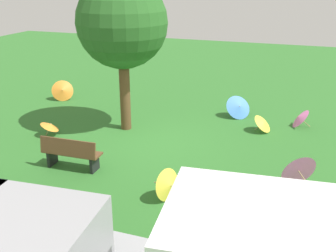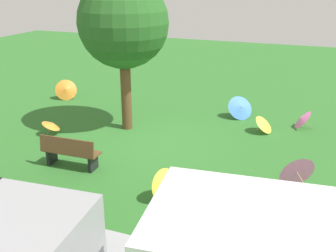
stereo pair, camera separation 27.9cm
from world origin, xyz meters
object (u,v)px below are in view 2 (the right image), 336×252
parasol_blue_0 (287,197)px  shade_tree (123,23)px  parasol_pink_1 (301,119)px  parasol_orange_0 (66,90)px  park_bench (70,152)px  parasol_pink_0 (296,171)px  parasol_yellow_0 (265,124)px  parasol_orange_1 (52,124)px  parasol_yellow_1 (166,185)px  parasol_blue_1 (241,107)px

parasol_blue_0 → shade_tree: bearing=-31.2°
parasol_pink_1 → parasol_orange_0: (9.30, 0.05, 0.09)m
park_bench → parasol_pink_0: (-5.69, -1.05, -0.02)m
parasol_orange_0 → parasol_yellow_0: bearing=174.4°
parasol_orange_0 → parasol_orange_1: 3.87m
parasol_pink_1 → parasol_orange_0: size_ratio=0.81×
shade_tree → parasol_yellow_1: 5.65m
parasol_pink_0 → parasol_orange_0: 10.26m
shade_tree → parasol_blue_1: (-3.39, -2.34, -3.05)m
parasol_pink_0 → parasol_yellow_1: bearing=31.5°
parasol_blue_0 → parasol_yellow_1: bearing=9.8°
parasol_orange_0 → parasol_orange_1: parasol_orange_0 is taller
parasol_orange_0 → parasol_yellow_1: 8.84m
parasol_orange_0 → parasol_orange_1: bearing=117.8°
parasol_blue_0 → parasol_blue_1: bearing=-69.6°
parasol_blue_0 → parasol_pink_1: 5.40m
parasol_orange_1 → parasol_pink_0: bearing=174.6°
shade_tree → parasol_blue_0: 7.12m
parasol_orange_1 → shade_tree: bearing=-145.2°
park_bench → parasol_yellow_1: size_ratio=1.99×
parasol_blue_0 → parasol_orange_0: 10.74m
parasol_pink_0 → parasol_orange_1: parasol_pink_0 is taller
parasol_orange_1 → parasol_blue_0: bearing=165.6°
park_bench → parasol_pink_1: size_ratio=1.94×
parasol_yellow_1 → parasol_orange_1: parasol_yellow_1 is taller
parasol_orange_0 → parasol_orange_1: size_ratio=1.27×
shade_tree → parasol_blue_0: (-5.49, 3.33, -3.06)m
shade_tree → parasol_orange_1: shade_tree is taller
parasol_yellow_0 → parasol_orange_1: bearing=22.2°
park_bench → parasol_pink_0: bearing=-169.5°
parasol_blue_0 → parasol_yellow_0: bearing=-76.5°
parasol_blue_1 → parasol_orange_0: parasol_orange_0 is taller
park_bench → parasol_blue_1: (-3.50, -5.51, -0.06)m
parasol_pink_1 → parasol_yellow_1: 6.43m
parasol_blue_0 → parasol_pink_0: 1.22m
parasol_yellow_1 → parasol_blue_1: bearing=-95.0°
parasol_pink_1 → parasol_yellow_1: size_ratio=1.02×
parasol_blue_0 → parasol_blue_1: size_ratio=0.74×
parasol_blue_1 → parasol_pink_0: 4.96m
parasol_pink_0 → parasol_orange_0: size_ratio=0.95×
park_bench → parasol_pink_1: bearing=-136.9°
shade_tree → parasol_yellow_0: (-4.40, -1.22, -3.15)m
parasol_yellow_0 → parasol_orange_0: (8.21, -0.80, 0.12)m
parasol_blue_1 → parasol_pink_1: parasol_blue_1 is taller
parasol_yellow_0 → parasol_pink_0: 3.54m
park_bench → parasol_orange_0: bearing=-54.6°
parasol_yellow_0 → parasol_orange_1: size_ratio=1.00×
parasol_orange_0 → parasol_yellow_1: bearing=138.9°
shade_tree → park_bench: bearing=87.9°
park_bench → shade_tree: 4.36m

